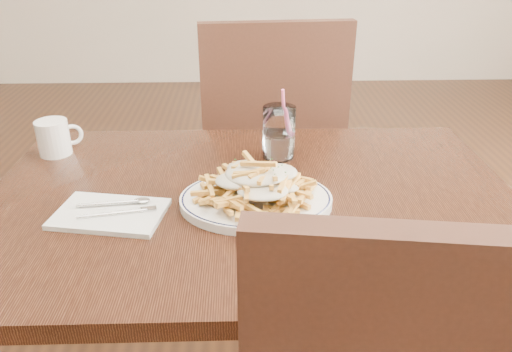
{
  "coord_description": "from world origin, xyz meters",
  "views": [
    {
      "loc": [
        -0.02,
        -0.98,
        1.3
      ],
      "look_at": [
        0.01,
        -0.04,
        0.82
      ],
      "focal_mm": 35.0,
      "sensor_mm": 36.0,
      "label": 1
    }
  ],
  "objects_px": {
    "table": "(253,224)",
    "loaded_fries": "(256,180)",
    "fries_plate": "(256,200)",
    "water_glass": "(279,136)",
    "chair_far": "(270,144)",
    "coffee_mug": "(54,137)"
  },
  "relations": [
    {
      "from": "table",
      "to": "chair_far",
      "type": "xyz_separation_m",
      "value": [
        0.08,
        0.67,
        -0.08
      ]
    },
    {
      "from": "fries_plate",
      "to": "coffee_mug",
      "type": "xyz_separation_m",
      "value": [
        -0.52,
        0.29,
        0.03
      ]
    },
    {
      "from": "loaded_fries",
      "to": "coffee_mug",
      "type": "height_order",
      "value": "loaded_fries"
    },
    {
      "from": "table",
      "to": "water_glass",
      "type": "distance_m",
      "value": 0.26
    },
    {
      "from": "table",
      "to": "coffee_mug",
      "type": "bearing_deg",
      "value": 154.8
    },
    {
      "from": "loaded_fries",
      "to": "coffee_mug",
      "type": "xyz_separation_m",
      "value": [
        -0.52,
        0.29,
        -0.02
      ]
    },
    {
      "from": "chair_far",
      "to": "fries_plate",
      "type": "relative_size",
      "value": 2.85
    },
    {
      "from": "chair_far",
      "to": "fries_plate",
      "type": "bearing_deg",
      "value": -95.76
    },
    {
      "from": "loaded_fries",
      "to": "table",
      "type": "bearing_deg",
      "value": 98.66
    },
    {
      "from": "chair_far",
      "to": "water_glass",
      "type": "xyz_separation_m",
      "value": [
        -0.01,
        -0.46,
        0.22
      ]
    },
    {
      "from": "coffee_mug",
      "to": "table",
      "type": "bearing_deg",
      "value": -25.2
    },
    {
      "from": "fries_plate",
      "to": "water_glass",
      "type": "bearing_deg",
      "value": 75.18
    },
    {
      "from": "table",
      "to": "fries_plate",
      "type": "xyz_separation_m",
      "value": [
        0.01,
        -0.04,
        0.09
      ]
    },
    {
      "from": "loaded_fries",
      "to": "water_glass",
      "type": "xyz_separation_m",
      "value": [
        0.07,
        0.25,
        -0.0
      ]
    },
    {
      "from": "chair_far",
      "to": "loaded_fries",
      "type": "bearing_deg",
      "value": -95.76
    },
    {
      "from": "table",
      "to": "loaded_fries",
      "type": "bearing_deg",
      "value": -81.34
    },
    {
      "from": "water_glass",
      "to": "coffee_mug",
      "type": "relative_size",
      "value": 1.63
    },
    {
      "from": "table",
      "to": "coffee_mug",
      "type": "xyz_separation_m",
      "value": [
        -0.51,
        0.24,
        0.12
      ]
    },
    {
      "from": "table",
      "to": "loaded_fries",
      "type": "height_order",
      "value": "loaded_fries"
    },
    {
      "from": "table",
      "to": "chair_far",
      "type": "height_order",
      "value": "chair_far"
    },
    {
      "from": "fries_plate",
      "to": "loaded_fries",
      "type": "xyz_separation_m",
      "value": [
        -0.0,
        0.0,
        0.05
      ]
    },
    {
      "from": "fries_plate",
      "to": "table",
      "type": "bearing_deg",
      "value": 98.66
    }
  ]
}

